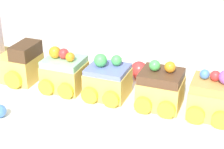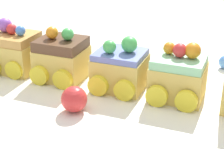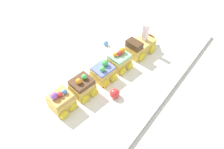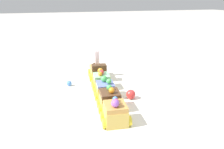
% 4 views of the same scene
% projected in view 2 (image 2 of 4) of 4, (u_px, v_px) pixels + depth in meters
% --- Properties ---
extents(ground_plane, '(10.00, 10.00, 0.00)m').
position_uv_depth(ground_plane, '(146.00, 101.00, 0.49)').
color(ground_plane, beige).
extents(display_board, '(0.84, 0.39, 0.01)m').
position_uv_depth(display_board, '(146.00, 97.00, 0.49)').
color(display_board, white).
rests_on(display_board, ground_plane).
extents(cake_car_mint, '(0.07, 0.08, 0.07)m').
position_uv_depth(cake_car_mint, '(178.00, 77.00, 0.47)').
color(cake_car_mint, '#E0BC56').
rests_on(cake_car_mint, display_board).
extents(cake_car_blueberry, '(0.07, 0.08, 0.07)m').
position_uv_depth(cake_car_blueberry, '(120.00, 69.00, 0.49)').
color(cake_car_blueberry, '#E0BC56').
rests_on(cake_car_blueberry, display_board).
extents(cake_car_chocolate, '(0.07, 0.08, 0.07)m').
position_uv_depth(cake_car_chocolate, '(62.00, 59.00, 0.52)').
color(cake_car_chocolate, '#E0BC56').
rests_on(cake_car_chocolate, display_board).
extents(cake_car_caramel, '(0.07, 0.08, 0.08)m').
position_uv_depth(cake_car_caramel, '(15.00, 51.00, 0.55)').
color(cake_car_caramel, '#E0BC56').
rests_on(cake_car_caramel, display_board).
extents(gumball_red, '(0.03, 0.03, 0.03)m').
position_uv_depth(gumball_red, '(74.00, 99.00, 0.44)').
color(gumball_red, red).
rests_on(gumball_red, display_board).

